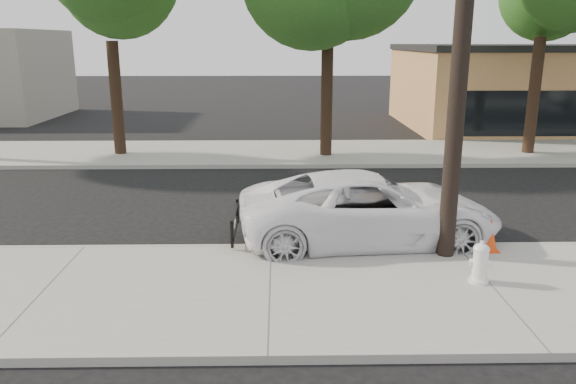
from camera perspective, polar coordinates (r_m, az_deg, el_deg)
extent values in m
plane|color=black|center=(14.18, -1.63, -2.99)|extent=(120.00, 120.00, 0.00)
cube|color=gray|center=(10.15, -1.86, -10.17)|extent=(90.00, 4.40, 0.15)
cube|color=gray|center=(22.40, -1.42, 3.99)|extent=(90.00, 5.00, 0.15)
cube|color=#9E9B93|center=(12.18, -1.72, -5.73)|extent=(90.00, 0.12, 0.16)
cylinder|color=black|center=(11.31, 17.34, 15.68)|extent=(0.34, 0.34, 9.00)
cylinder|color=black|center=(22.64, -17.03, 9.09)|extent=(0.44, 0.44, 4.25)
sphere|color=#154915|center=(22.58, -17.75, 18.00)|extent=(4.20, 4.20, 4.20)
cylinder|color=black|center=(21.44, 3.96, 10.07)|extent=(0.44, 0.44, 4.75)
cylinder|color=black|center=(23.80, 23.70, 8.93)|extent=(0.44, 0.44, 4.40)
imported|color=white|center=(12.62, 8.21, -1.67)|extent=(5.94, 3.12, 1.59)
cylinder|color=white|center=(10.94, 18.79, -8.47)|extent=(0.36, 0.36, 0.07)
cylinder|color=white|center=(10.84, 18.92, -7.14)|extent=(0.27, 0.27, 0.62)
ellipsoid|color=white|center=(10.72, 19.07, -5.50)|extent=(0.29, 0.29, 0.20)
cylinder|color=white|center=(10.81, 18.94, -6.83)|extent=(0.40, 0.21, 0.12)
cylinder|color=white|center=(10.81, 18.94, -6.83)|extent=(0.20, 0.23, 0.16)
cube|color=#E33D0B|center=(12.57, 19.69, -5.56)|extent=(0.38, 0.38, 0.02)
cone|color=#E33D0B|center=(12.46, 19.83, -4.07)|extent=(0.34, 0.34, 0.71)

